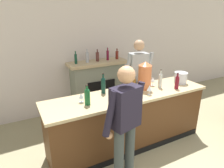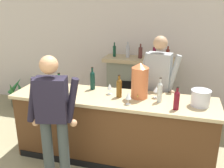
# 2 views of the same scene
# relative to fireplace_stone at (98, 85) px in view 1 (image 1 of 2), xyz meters

# --- Properties ---
(wall_back_panel) EXTENTS (12.00, 0.07, 2.75)m
(wall_back_panel) POSITION_rel_fireplace_stone_xyz_m (0.09, 0.26, 0.76)
(wall_back_panel) COLOR beige
(wall_back_panel) RESTS_ON ground_plane
(bar_counter) EXTENTS (2.86, 0.73, 0.99)m
(bar_counter) POSITION_rel_fireplace_stone_xyz_m (-0.11, -1.58, -0.12)
(bar_counter) COLOR #4B2C16
(bar_counter) RESTS_ON ground_plane
(fireplace_stone) EXTENTS (1.39, 0.52, 1.50)m
(fireplace_stone) POSITION_rel_fireplace_stone_xyz_m (0.00, 0.00, 0.00)
(fireplace_stone) COLOR gray
(fireplace_stone) RESTS_ON ground_plane
(person_customer) EXTENTS (0.65, 0.37, 1.70)m
(person_customer) POSITION_rel_fireplace_stone_xyz_m (-0.64, -2.31, 0.32)
(person_customer) COLOR #353D3C
(person_customer) RESTS_ON ground_plane
(person_bartender) EXTENTS (0.65, 0.35, 1.78)m
(person_bartender) POSITION_rel_fireplace_stone_xyz_m (0.45, -1.01, 0.37)
(person_bartender) COLOR #4C473B
(person_bartender) RESTS_ON ground_plane
(copper_dispenser) EXTENTS (0.23, 0.27, 0.49)m
(copper_dispenser) POSITION_rel_fireplace_stone_xyz_m (0.25, -1.50, 0.62)
(copper_dispenser) COLOR #BF6237
(copper_dispenser) RESTS_ON bar_counter
(ice_bucket_steel) EXTENTS (0.25, 0.25, 0.21)m
(ice_bucket_steel) POSITION_rel_fireplace_stone_xyz_m (1.04, -1.57, 0.48)
(ice_bucket_steel) COLOR silver
(ice_bucket_steel) RESTS_ON bar_counter
(wine_bottle_chardonnay_pale) EXTENTS (0.08, 0.08, 0.31)m
(wine_bottle_chardonnay_pale) POSITION_rel_fireplace_stone_xyz_m (-0.88, -1.65, 0.51)
(wine_bottle_chardonnay_pale) COLOR #145227
(wine_bottle_chardonnay_pale) RESTS_ON bar_counter
(wine_bottle_merlot_tall) EXTENTS (0.07, 0.07, 0.34)m
(wine_bottle_merlot_tall) POSITION_rel_fireplace_stone_xyz_m (0.53, -1.59, 0.52)
(wine_bottle_merlot_tall) COLOR #AEB5AD
(wine_bottle_merlot_tall) RESTS_ON bar_counter
(wine_bottle_cabernet_heavy) EXTENTS (0.07, 0.07, 0.29)m
(wine_bottle_cabernet_heavy) POSITION_rel_fireplace_stone_xyz_m (0.75, -1.77, 0.51)
(wine_bottle_cabernet_heavy) COLOR maroon
(wine_bottle_cabernet_heavy) RESTS_ON bar_counter
(wine_bottle_rose_blush) EXTENTS (0.07, 0.07, 0.35)m
(wine_bottle_rose_blush) POSITION_rel_fireplace_stone_xyz_m (-0.48, -1.36, 0.53)
(wine_bottle_rose_blush) COLOR #0C2D25
(wine_bottle_rose_blush) RESTS_ON bar_counter
(wine_bottle_port_short) EXTENTS (0.08, 0.08, 0.32)m
(wine_bottle_port_short) POSITION_rel_fireplace_stone_xyz_m (-0.03, -1.56, 0.52)
(wine_bottle_port_short) COLOR brown
(wine_bottle_port_short) RESTS_ON bar_counter
(wine_glass_front_right) EXTENTS (0.08, 0.08, 0.17)m
(wine_glass_front_right) POSITION_rel_fireplace_stone_xyz_m (0.15, -1.77, 0.49)
(wine_glass_front_right) COLOR silver
(wine_glass_front_right) RESTS_ON bar_counter
(wine_glass_by_dispenser) EXTENTS (0.07, 0.07, 0.16)m
(wine_glass_by_dispenser) POSITION_rel_fireplace_stone_xyz_m (-0.18, -1.49, 0.48)
(wine_glass_by_dispenser) COLOR silver
(wine_glass_by_dispenser) RESTS_ON bar_counter
(wine_glass_back_row) EXTENTS (0.08, 0.08, 0.15)m
(wine_glass_back_row) POSITION_rel_fireplace_stone_xyz_m (-0.93, -1.54, 0.48)
(wine_glass_back_row) COLOR silver
(wine_glass_back_row) RESTS_ON bar_counter
(wine_glass_mid_counter) EXTENTS (0.08, 0.08, 0.16)m
(wine_glass_mid_counter) POSITION_rel_fireplace_stone_xyz_m (0.47, -1.45, 0.49)
(wine_glass_mid_counter) COLOR silver
(wine_glass_mid_counter) RESTS_ON bar_counter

